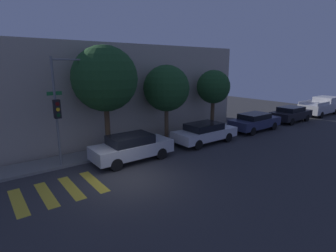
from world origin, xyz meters
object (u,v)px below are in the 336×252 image
(traffic_light_pole, at_px, (63,98))
(sedan_far_end, at_px, (255,121))
(sedan_tail_of_row, at_px, (291,114))
(tree_far_end, at_px, (213,87))
(sedan_near_corner, at_px, (132,147))
(tree_near_corner, at_px, (105,79))
(sedan_middle, at_px, (205,132))
(tree_midblock, at_px, (166,88))
(pickup_truck, at_px, (321,106))

(traffic_light_pole, relative_size, sedan_far_end, 1.20)
(sedan_tail_of_row, bearing_deg, tree_far_end, 168.56)
(traffic_light_pole, height_order, sedan_near_corner, traffic_light_pole)
(sedan_far_end, distance_m, tree_near_corner, 12.40)
(tree_far_end, bearing_deg, tree_near_corner, 180.00)
(sedan_middle, height_order, tree_midblock, tree_midblock)
(traffic_light_pole, relative_size, sedan_middle, 1.22)
(traffic_light_pole, bearing_deg, sedan_near_corner, -22.85)
(sedan_middle, height_order, tree_near_corner, tree_near_corner)
(sedan_near_corner, height_order, sedan_middle, sedan_near_corner)
(sedan_near_corner, distance_m, tree_far_end, 8.72)
(pickup_truck, xyz_separation_m, tree_far_end, (-14.64, 1.74, 2.58))
(tree_midblock, bearing_deg, tree_near_corner, 180.00)
(traffic_light_pole, distance_m, pickup_truck, 25.92)
(tree_near_corner, bearing_deg, sedan_near_corner, -71.56)
(traffic_light_pole, relative_size, sedan_tail_of_row, 1.25)
(sedan_tail_of_row, bearing_deg, sedan_middle, 180.00)
(traffic_light_pole, xyz_separation_m, sedan_tail_of_row, (19.72, -1.27, -2.78))
(sedan_tail_of_row, bearing_deg, sedan_far_end, 180.00)
(traffic_light_pole, xyz_separation_m, sedan_middle, (8.57, -1.27, -2.81))
(sedan_near_corner, xyz_separation_m, tree_near_corner, (-0.58, 1.74, 3.60))
(traffic_light_pole, bearing_deg, tree_far_end, 2.42)
(sedan_middle, distance_m, tree_midblock, 3.87)
(sedan_far_end, xyz_separation_m, tree_far_end, (-3.05, 1.74, 2.74))
(sedan_tail_of_row, distance_m, tree_near_corner, 17.75)
(sedan_middle, height_order, sedan_tail_of_row, sedan_tail_of_row)
(tree_near_corner, xyz_separation_m, tree_far_end, (8.68, -0.00, -0.88))
(sedan_middle, xyz_separation_m, tree_midblock, (-1.89, 1.74, 2.89))
(sedan_middle, relative_size, tree_far_end, 0.95)
(sedan_middle, xyz_separation_m, sedan_far_end, (5.60, -0.00, 0.02))
(pickup_truck, distance_m, tree_near_corner, 23.64)
(sedan_far_end, xyz_separation_m, tree_near_corner, (-11.73, 1.74, 3.62))
(sedan_tail_of_row, bearing_deg, sedan_near_corner, 180.00)
(sedan_near_corner, distance_m, tree_midblock, 4.96)
(sedan_far_end, bearing_deg, tree_midblock, 166.91)
(sedan_middle, bearing_deg, sedan_tail_of_row, -0.00)
(sedan_far_end, bearing_deg, tree_far_end, 150.28)
(sedan_middle, bearing_deg, traffic_light_pole, 171.56)
(sedan_near_corner, xyz_separation_m, sedan_middle, (5.55, 0.00, -0.04))
(sedan_middle, distance_m, tree_near_corner, 7.34)
(tree_near_corner, bearing_deg, sedan_middle, -15.85)
(sedan_near_corner, height_order, sedan_far_end, sedan_near_corner)
(sedan_far_end, relative_size, pickup_truck, 0.86)
(traffic_light_pole, relative_size, tree_midblock, 1.07)
(tree_far_end, bearing_deg, sedan_far_end, -29.72)
(tree_midblock, height_order, tree_far_end, tree_midblock)
(tree_far_end, bearing_deg, traffic_light_pole, -177.58)
(sedan_near_corner, xyz_separation_m, sedan_tail_of_row, (16.70, -0.00, -0.02))
(sedan_far_end, xyz_separation_m, tree_midblock, (-7.49, 1.74, 2.87))
(pickup_truck, relative_size, tree_far_end, 1.12)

